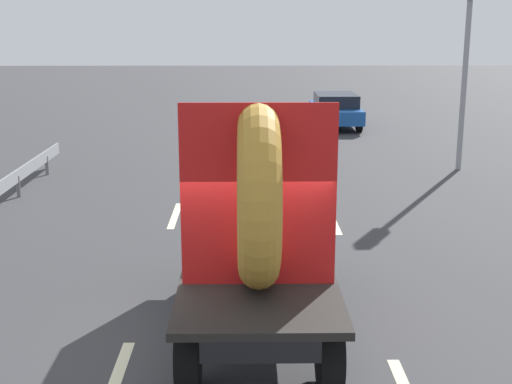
{
  "coord_description": "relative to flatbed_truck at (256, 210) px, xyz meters",
  "views": [
    {
      "loc": [
        0.18,
        -8.97,
        4.4
      ],
      "look_at": [
        0.32,
        1.36,
        1.84
      ],
      "focal_mm": 49.07,
      "sensor_mm": 36.0,
      "label": 1
    }
  ],
  "objects": [
    {
      "name": "guardrail",
      "position": [
        -5.94,
        6.12,
        -1.15
      ],
      "size": [
        0.1,
        10.5,
        0.71
      ],
      "color": "gray",
      "rests_on": "ground_plane"
    },
    {
      "name": "traffic_light",
      "position": [
        6.24,
        10.62,
        2.15
      ],
      "size": [
        0.42,
        0.36,
        5.87
      ],
      "color": "gray",
      "rests_on": "ground_plane"
    },
    {
      "name": "ground_plane",
      "position": [
        -0.32,
        -0.92,
        -1.68
      ],
      "size": [
        120.0,
        120.0,
        0.0
      ],
      "primitive_type": "plane",
      "color": "#38383A"
    },
    {
      "name": "lane_dash_left_far",
      "position": [
        -1.79,
        5.64,
        -1.67
      ],
      "size": [
        0.16,
        2.16,
        0.01
      ],
      "primitive_type": "cube",
      "rotation": [
        0.0,
        0.0,
        1.57
      ],
      "color": "beige",
      "rests_on": "ground_plane"
    },
    {
      "name": "flatbed_truck",
      "position": [
        0.0,
        0.0,
        0.0
      ],
      "size": [
        2.02,
        5.11,
        3.45
      ],
      "color": "black",
      "rests_on": "ground_plane"
    },
    {
      "name": "lane_dash_right_far",
      "position": [
        1.79,
        5.09,
        -1.67
      ],
      "size": [
        0.16,
        2.0,
        0.01
      ],
      "primitive_type": "cube",
      "rotation": [
        0.0,
        0.0,
        1.57
      ],
      "color": "beige",
      "rests_on": "ground_plane"
    },
    {
      "name": "distant_sedan",
      "position": [
        3.59,
        19.23,
        -0.93
      ],
      "size": [
        1.84,
        4.29,
        1.4
      ],
      "color": "black",
      "rests_on": "ground_plane"
    }
  ]
}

